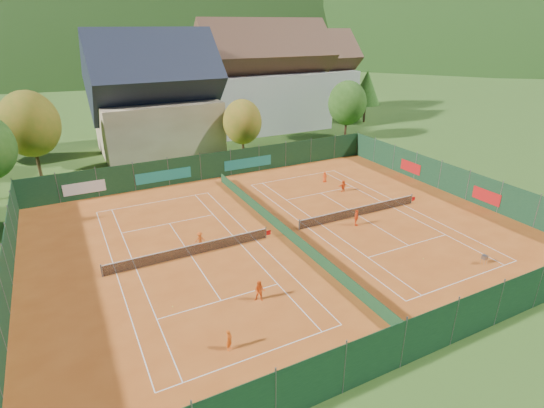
{
  "coord_description": "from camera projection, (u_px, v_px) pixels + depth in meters",
  "views": [
    {
      "loc": [
        -15.41,
        -27.96,
        16.4
      ],
      "look_at": [
        0.0,
        2.0,
        2.0
      ],
      "focal_mm": 28.0,
      "sensor_mm": 36.0,
      "label": 1
    }
  ],
  "objects": [
    {
      "name": "fence_west",
      "position": [
        6.0,
        279.0,
        26.79
      ],
      "size": [
        0.04,
        32.0,
        3.0
      ],
      "color": "#14381F",
      "rests_on": "ground"
    },
    {
      "name": "player_left_near",
      "position": [
        229.0,
        340.0,
        22.89
      ],
      "size": [
        0.55,
        0.54,
        1.28
      ],
      "primitive_type": "imported",
      "rotation": [
        0.0,
        0.0,
        0.73
      ],
      "color": "#D95813",
      "rests_on": "ground"
    },
    {
      "name": "loose_ball_1",
      "position": [
        423.0,
        258.0,
        32.01
      ],
      "size": [
        0.07,
        0.07,
        0.07
      ],
      "primitive_type": "sphere",
      "color": "#CCD833",
      "rests_on": "ground"
    },
    {
      "name": "court_divider",
      "position": [
        283.0,
        229.0,
        35.59
      ],
      "size": [
        0.03,
        28.8,
        1.0
      ],
      "color": "#14391D",
      "rests_on": "ground"
    },
    {
      "name": "fence_east",
      "position": [
        453.0,
        180.0,
        43.66
      ],
      "size": [
        0.09,
        32.0,
        3.0
      ],
      "color": "#13341D",
      "rests_on": "ground"
    },
    {
      "name": "player_right_near",
      "position": [
        356.0,
        218.0,
        36.99
      ],
      "size": [
        0.81,
        0.93,
        1.51
      ],
      "primitive_type": "imported",
      "rotation": [
        0.0,
        0.0,
        0.96
      ],
      "color": "#F14B15",
      "rests_on": "ground"
    },
    {
      "name": "player_left_far",
      "position": [
        200.0,
        239.0,
        33.56
      ],
      "size": [
        0.87,
        0.57,
        1.27
      ],
      "primitive_type": "imported",
      "rotation": [
        0.0,
        0.0,
        3.02
      ],
      "color": "#E85614",
      "rests_on": "ground"
    },
    {
      "name": "loose_ball_0",
      "position": [
        173.0,
        306.0,
        26.59
      ],
      "size": [
        0.07,
        0.07,
        0.07
      ],
      "primitive_type": "sphere",
      "color": "#CCD833",
      "rests_on": "ground"
    },
    {
      "name": "mountain_backdrop",
      "position": [
        138.0,
        125.0,
        254.28
      ],
      "size": [
        820.0,
        530.0,
        242.0
      ],
      "color": "black",
      "rests_on": "ground"
    },
    {
      "name": "tree_center",
      "position": [
        242.0,
        122.0,
        54.45
      ],
      "size": [
        5.01,
        5.01,
        7.6
      ],
      "color": "#4A311A",
      "rests_on": "ground"
    },
    {
      "name": "chalet",
      "position": [
        156.0,
        103.0,
        56.45
      ],
      "size": [
        16.2,
        12.0,
        16.0
      ],
      "color": "beige",
      "rests_on": "ground"
    },
    {
      "name": "ball_hopper",
      "position": [
        485.0,
        257.0,
        31.16
      ],
      "size": [
        0.34,
        0.34,
        0.8
      ],
      "color": "slate",
      "rests_on": "ground"
    },
    {
      "name": "tree_east_back",
      "position": [
        304.0,
        81.0,
        76.78
      ],
      "size": [
        7.15,
        7.15,
        10.86
      ],
      "color": "#4B2B1A",
      "rests_on": "ground"
    },
    {
      "name": "tennis_net_left",
      "position": [
        193.0,
        250.0,
        32.29
      ],
      "size": [
        13.3,
        0.1,
        1.02
      ],
      "color": "#59595B",
      "rests_on": "ground"
    },
    {
      "name": "tennis_net_right",
      "position": [
        361.0,
        211.0,
        39.02
      ],
      "size": [
        13.3,
        0.1,
        1.02
      ],
      "color": "#59595B",
      "rests_on": "ground"
    },
    {
      "name": "player_right_far_b",
      "position": [
        343.0,
        186.0,
        44.56
      ],
      "size": [
        1.2,
        0.48,
        1.27
      ],
      "primitive_type": "imported",
      "rotation": [
        0.0,
        0.0,
        3.23
      ],
      "color": "#FE5416",
      "rests_on": "ground"
    },
    {
      "name": "tree_east_mid",
      "position": [
        367.0,
        88.0,
        73.87
      ],
      "size": [
        5.04,
        5.04,
        9.0
      ],
      "color": "#462A19",
      "rests_on": "ground"
    },
    {
      "name": "hotel_block_b",
      "position": [
        311.0,
        78.0,
        81.78
      ],
      "size": [
        17.28,
        10.0,
        15.5
      ],
      "color": "silver",
      "rests_on": "ground"
    },
    {
      "name": "fence_north",
      "position": [
        212.0,
        166.0,
        48.1
      ],
      "size": [
        40.0,
        0.1,
        3.0
      ],
      "color": "#14381E",
      "rests_on": "ground"
    },
    {
      "name": "tree_west_mid",
      "position": [
        30.0,
        124.0,
        47.09
      ],
      "size": [
        6.44,
        6.44,
        9.78
      ],
      "color": "#402B17",
      "rests_on": "ground"
    },
    {
      "name": "loose_ball_2",
      "position": [
        265.0,
        228.0,
        36.81
      ],
      "size": [
        0.07,
        0.07,
        0.07
      ],
      "primitive_type": "sphere",
      "color": "#CCD833",
      "rests_on": "ground"
    },
    {
      "name": "player_left_mid",
      "position": [
        260.0,
        291.0,
        26.92
      ],
      "size": [
        0.9,
        0.85,
        1.46
      ],
      "primitive_type": "imported",
      "rotation": [
        0.0,
        0.0,
        -0.58
      ],
      "color": "#F15915",
      "rests_on": "ground"
    },
    {
      "name": "clay_pad",
      "position": [
        283.0,
        234.0,
        35.79
      ],
      "size": [
        40.0,
        32.0,
        0.01
      ],
      "primitive_type": "cube",
      "color": "#B7521A",
      "rests_on": "ground"
    },
    {
      "name": "player_right_far_a",
      "position": [
        325.0,
        177.0,
        47.27
      ],
      "size": [
        0.65,
        0.51,
        1.18
      ],
      "primitive_type": "imported",
      "rotation": [
        0.0,
        0.0,
        2.88
      ],
      "color": "#FF5016",
      "rests_on": "ground"
    },
    {
      "name": "tree_east_front",
      "position": [
        347.0,
        103.0,
        63.39
      ],
      "size": [
        5.72,
        5.72,
        8.69
      ],
      "color": "#482A19",
      "rests_on": "ground"
    },
    {
      "name": "court_markings_left",
      "position": [
        191.0,
        256.0,
        32.42
      ],
      "size": [
        11.03,
        23.83,
        0.0
      ],
      "color": "white",
      "rests_on": "ground"
    },
    {
      "name": "ground",
      "position": [
        283.0,
        234.0,
        35.8
      ],
      "size": [
        600.0,
        600.0,
        0.0
      ],
      "primitive_type": "plane",
      "color": "#31581B",
      "rests_on": "ground"
    },
    {
      "name": "court_markings_right",
      "position": [
        359.0,
        216.0,
        39.15
      ],
      "size": [
        11.03,
        23.83,
        0.0
      ],
      "color": "white",
      "rests_on": "ground"
    },
    {
      "name": "hotel_block_a",
      "position": [
        264.0,
        83.0,
        69.05
      ],
      "size": [
        21.6,
        11.0,
        17.25
      ],
      "color": "silver",
      "rests_on": "ground"
    },
    {
      "name": "fence_south",
      "position": [
        430.0,
        333.0,
        22.12
      ],
      "size": [
        40.0,
        0.04,
        3.0
      ],
      "color": "#14371D",
      "rests_on": "ground"
    }
  ]
}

